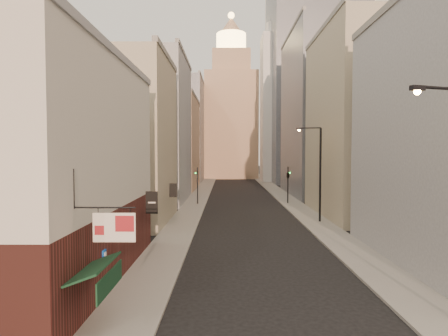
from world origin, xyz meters
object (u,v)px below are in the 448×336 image
white_tower (278,103)px  clock_tower (231,113)px  traffic_light_left (197,178)px  streetlamp_mid (318,168)px  traffic_light_right (288,175)px

white_tower → clock_tower: bearing=128.2°
white_tower → traffic_light_left: 45.44m
streetlamp_mid → traffic_light_right: 13.20m
clock_tower → streetlamp_mid: (7.69, -66.12, -12.26)m
white_tower → traffic_light_right: white_tower is taller
traffic_light_left → white_tower: bearing=-100.5°
clock_tower → traffic_light_left: size_ratio=8.98×
clock_tower → streetlamp_mid: clock_tower is taller
clock_tower → traffic_light_right: 55.21m
traffic_light_right → traffic_light_left: bearing=-0.9°
traffic_light_left → traffic_light_right: 12.07m
traffic_light_left → streetlamp_mid: bearing=147.5°
clock_tower → traffic_light_left: 55.78m
traffic_light_right → clock_tower: bearing=-86.8°
clock_tower → white_tower: bearing=-51.8°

